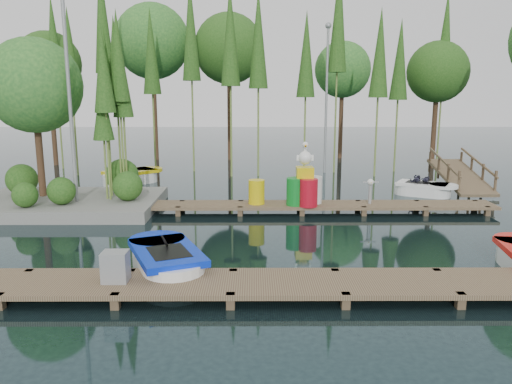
{
  "coord_description": "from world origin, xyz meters",
  "views": [
    {
      "loc": [
        0.44,
        -13.85,
        3.97
      ],
      "look_at": [
        0.5,
        0.5,
        1.1
      ],
      "focal_mm": 35.0,
      "sensor_mm": 36.0,
      "label": 1
    }
  ],
  "objects_px": {
    "boat_blue": "(166,262)",
    "drum_cluster": "(306,187)",
    "island": "(56,116)",
    "yellow_barrel": "(257,192)",
    "boat_yellow_far": "(132,177)",
    "utility_cabinet": "(115,267)"
  },
  "relations": [
    {
      "from": "utility_cabinet",
      "to": "drum_cluster",
      "type": "bearing_deg",
      "value": 57.03
    },
    {
      "from": "yellow_barrel",
      "to": "drum_cluster",
      "type": "bearing_deg",
      "value": -5.49
    },
    {
      "from": "island",
      "to": "drum_cluster",
      "type": "bearing_deg",
      "value": -6.39
    },
    {
      "from": "island",
      "to": "yellow_barrel",
      "type": "relative_size",
      "value": 8.33
    },
    {
      "from": "utility_cabinet",
      "to": "boat_blue",
      "type": "bearing_deg",
      "value": 55.88
    },
    {
      "from": "boat_blue",
      "to": "boat_yellow_far",
      "type": "height_order",
      "value": "boat_yellow_far"
    },
    {
      "from": "boat_yellow_far",
      "to": "yellow_barrel",
      "type": "relative_size",
      "value": 3.58
    },
    {
      "from": "island",
      "to": "drum_cluster",
      "type": "xyz_separation_m",
      "value": [
        8.45,
        -0.95,
        -2.27
      ]
    },
    {
      "from": "drum_cluster",
      "to": "island",
      "type": "bearing_deg",
      "value": 173.61
    },
    {
      "from": "boat_blue",
      "to": "drum_cluster",
      "type": "distance_m",
      "value": 6.78
    },
    {
      "from": "utility_cabinet",
      "to": "drum_cluster",
      "type": "distance_m",
      "value": 8.16
    },
    {
      "from": "boat_yellow_far",
      "to": "drum_cluster",
      "type": "xyz_separation_m",
      "value": [
        7.14,
        -5.65,
        0.62
      ]
    },
    {
      "from": "drum_cluster",
      "to": "yellow_barrel",
      "type": "bearing_deg",
      "value": 174.51
    },
    {
      "from": "boat_yellow_far",
      "to": "utility_cabinet",
      "type": "bearing_deg",
      "value": -101.14
    },
    {
      "from": "yellow_barrel",
      "to": "island",
      "type": "bearing_deg",
      "value": 173.39
    },
    {
      "from": "island",
      "to": "yellow_barrel",
      "type": "xyz_separation_m",
      "value": [
        6.83,
        -0.79,
        -2.48
      ]
    },
    {
      "from": "boat_blue",
      "to": "drum_cluster",
      "type": "bearing_deg",
      "value": 34.1
    },
    {
      "from": "island",
      "to": "boat_blue",
      "type": "bearing_deg",
      "value": -54.11
    },
    {
      "from": "utility_cabinet",
      "to": "yellow_barrel",
      "type": "xyz_separation_m",
      "value": [
        2.82,
        7.0,
        0.1
      ]
    },
    {
      "from": "island",
      "to": "boat_blue",
      "type": "relative_size",
      "value": 2.14
    },
    {
      "from": "boat_blue",
      "to": "yellow_barrel",
      "type": "height_order",
      "value": "yellow_barrel"
    },
    {
      "from": "island",
      "to": "yellow_barrel",
      "type": "distance_m",
      "value": 7.3
    }
  ]
}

